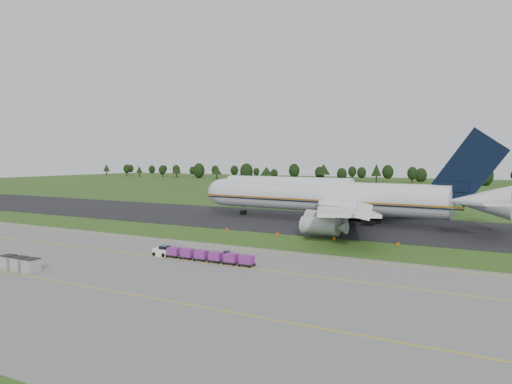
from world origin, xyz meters
The scene contains 10 objects.
ground centered at (0.00, 0.00, 0.00)m, with size 600.00×600.00×0.00m, color #2B4E17.
apron centered at (0.00, -34.00, 0.03)m, with size 300.00×52.00×0.06m, color slate.
taxiway centered at (0.00, 28.00, 0.04)m, with size 300.00×40.00×0.08m, color black.
apron_markings centered at (0.00, -26.98, 0.06)m, with size 300.00×30.20×0.01m.
tree_line centered at (24.51, 220.74, 6.02)m, with size 527.35×22.43×11.60m.
aircraft centered at (9.15, 31.27, 6.15)m, with size 76.67×74.57×21.53m.
baggage_train centered at (8.96, -21.21, 0.90)m, with size 17.80×1.61×1.55m.
utility_cart centered at (11.78, -18.93, 0.58)m, with size 2.22×1.75×1.07m.
uld_row centered at (-8.70, -38.48, 1.00)m, with size 6.69×1.89×1.87m.
edge_markers centered at (14.06, 6.02, 0.27)m, with size 35.89×0.30×0.60m.
Camera 1 is at (52.11, -81.17, 15.45)m, focal length 35.00 mm.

